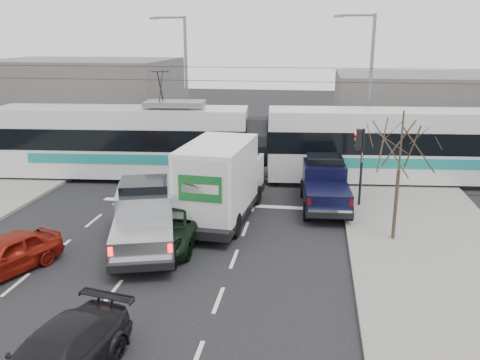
# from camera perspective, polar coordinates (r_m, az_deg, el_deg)

# --- Properties ---
(ground) EXTENTS (120.00, 120.00, 0.00)m
(ground) POSITION_cam_1_polar(r_m,az_deg,el_deg) (18.91, -5.83, -8.49)
(ground) COLOR black
(ground) RESTS_ON ground
(sidewalk_right) EXTENTS (6.00, 60.00, 0.15)m
(sidewalk_right) POSITION_cam_1_polar(r_m,az_deg,el_deg) (18.93, 22.03, -9.37)
(sidewalk_right) COLOR gray
(sidewalk_right) RESTS_ON ground
(rails) EXTENTS (60.00, 1.60, 0.03)m
(rails) POSITION_cam_1_polar(r_m,az_deg,el_deg) (28.12, -0.87, -0.15)
(rails) COLOR #33302D
(rails) RESTS_ON ground
(building_left) EXTENTS (14.00, 10.00, 6.00)m
(building_left) POSITION_cam_1_polar(r_m,az_deg,el_deg) (43.08, -17.09, 8.83)
(building_left) COLOR slate
(building_left) RESTS_ON ground
(building_right) EXTENTS (12.00, 10.00, 5.00)m
(building_right) POSITION_cam_1_polar(r_m,az_deg,el_deg) (41.70, 19.07, 7.76)
(building_right) COLOR slate
(building_right) RESTS_ON ground
(bare_tree) EXTENTS (2.40, 2.40, 5.00)m
(bare_tree) POSITION_cam_1_polar(r_m,az_deg,el_deg) (19.83, 17.60, 3.54)
(bare_tree) COLOR #47382B
(bare_tree) RESTS_ON ground
(traffic_signal) EXTENTS (0.44, 0.44, 3.60)m
(traffic_signal) POSITION_cam_1_polar(r_m,az_deg,el_deg) (23.79, 13.29, 3.23)
(traffic_signal) COLOR black
(traffic_signal) RESTS_ON ground
(street_lamp_near) EXTENTS (2.38, 0.25, 9.00)m
(street_lamp_near) POSITION_cam_1_polar(r_m,az_deg,el_deg) (30.92, 14.08, 10.48)
(street_lamp_near) COLOR slate
(street_lamp_near) RESTS_ON ground
(street_lamp_far) EXTENTS (2.38, 0.25, 9.00)m
(street_lamp_far) POSITION_cam_1_polar(r_m,az_deg,el_deg) (33.88, -6.37, 11.28)
(street_lamp_far) COLOR slate
(street_lamp_far) RESTS_ON ground
(catenary) EXTENTS (60.00, 0.20, 7.00)m
(catenary) POSITION_cam_1_polar(r_m,az_deg,el_deg) (27.30, -0.90, 7.68)
(catenary) COLOR black
(catenary) RESTS_ON ground
(tram) EXTENTS (29.18, 5.31, 5.93)m
(tram) POSITION_cam_1_polar(r_m,az_deg,el_deg) (27.99, 1.89, 4.18)
(tram) COLOR silver
(tram) RESTS_ON ground
(silver_pickup) EXTENTS (3.85, 6.66, 2.29)m
(silver_pickup) POSITION_cam_1_polar(r_m,az_deg,el_deg) (19.89, -10.68, -3.90)
(silver_pickup) COLOR black
(silver_pickup) RESTS_ON ground
(box_truck) EXTENTS (3.03, 7.25, 3.53)m
(box_truck) POSITION_cam_1_polar(r_m,az_deg,el_deg) (21.91, -2.07, -0.11)
(box_truck) COLOR black
(box_truck) RESTS_ON ground
(navy_pickup) EXTENTS (2.40, 5.51, 2.27)m
(navy_pickup) POSITION_cam_1_polar(r_m,az_deg,el_deg) (24.12, 9.49, -0.36)
(navy_pickup) COLOR black
(navy_pickup) RESTS_ON ground
(green_car) EXTENTS (2.53, 5.30, 1.46)m
(green_car) POSITION_cam_1_polar(r_m,az_deg,el_deg) (19.89, -7.90, -5.02)
(green_car) COLOR black
(green_car) RESTS_ON ground
(red_car) EXTENTS (2.97, 4.26, 1.35)m
(red_car) POSITION_cam_1_polar(r_m,az_deg,el_deg) (19.00, -24.88, -7.63)
(red_car) COLOR maroon
(red_car) RESTS_ON ground
(dark_car) EXTENTS (2.69, 4.80, 1.31)m
(dark_car) POSITION_cam_1_polar(r_m,az_deg,el_deg) (12.98, -20.07, -18.48)
(dark_car) COLOR black
(dark_car) RESTS_ON ground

